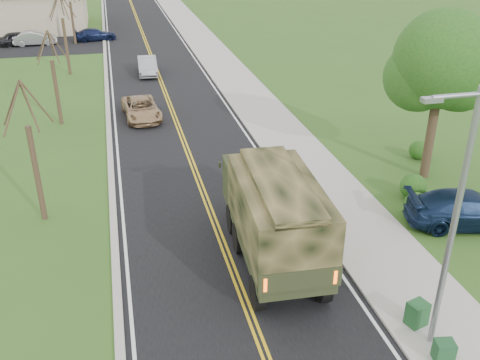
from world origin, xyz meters
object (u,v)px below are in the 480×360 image
object	(u,v)px
military_truck	(274,211)
pickup_navy	(469,209)
suv_champagne	(141,109)
utility_box_near	(417,314)
sedan_silver	(147,66)
utility_box_far	(444,351)

from	to	relation	value
military_truck	pickup_navy	bearing A→B (deg)	6.82
suv_champagne	utility_box_near	xyz separation A→B (m)	(6.98, -21.59, -0.14)
sedan_silver	utility_box_near	size ratio (longest dim) A/B	5.30
suv_champagne	utility_box_near	distance (m)	22.69
suv_champagne	military_truck	bearing A→B (deg)	-82.73
suv_champagne	utility_box_far	xyz separation A→B (m)	(6.95, -23.14, -0.22)
suv_champagne	pickup_navy	size ratio (longest dim) A/B	0.90
suv_champagne	sedan_silver	bearing A→B (deg)	78.62
sedan_silver	utility_box_far	world-z (taller)	sedan_silver
military_truck	utility_box_far	world-z (taller)	military_truck
military_truck	utility_box_far	xyz separation A→B (m)	(3.32, -6.06, -1.70)
suv_champagne	utility_box_far	world-z (taller)	suv_champagne
utility_box_near	utility_box_far	world-z (taller)	utility_box_near
utility_box_near	pickup_navy	bearing A→B (deg)	27.06
military_truck	pickup_navy	xyz separation A→B (m)	(8.61, 0.57, -1.39)
military_truck	sedan_silver	size ratio (longest dim) A/B	1.79
pickup_navy	military_truck	bearing A→B (deg)	106.95
sedan_silver	military_truck	bearing A→B (deg)	-83.46
pickup_navy	suv_champagne	bearing A→B (deg)	49.68
pickup_navy	utility_box_far	size ratio (longest dim) A/B	7.85
pickup_navy	utility_box_far	distance (m)	8.48
sedan_silver	utility_box_near	xyz separation A→B (m)	(5.74, -32.20, -0.20)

